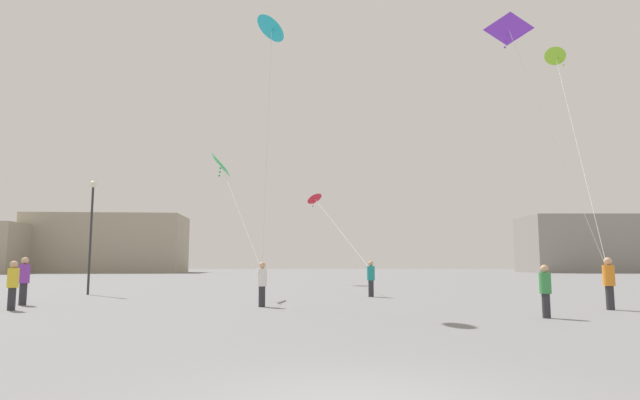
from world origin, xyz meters
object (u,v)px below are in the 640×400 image
object	(u,v)px
person_in_orange	(609,281)
building_centre_hall	(109,244)
person_in_yellow	(13,283)
kite_lime_diamond	(556,57)
person_in_white	(262,282)
person_in_teal	(371,277)
lamppost_east	(91,220)
person_in_purple	(24,279)
kite_cyan_diamond	(272,28)
person_in_green	(545,289)
kite_crimson_diamond	(314,198)
building_right_hall	(602,244)
kite_emerald_delta	(222,165)
kite_violet_delta	(509,32)

from	to	relation	value
person_in_orange	building_centre_hall	distance (m)	92.24
person_in_yellow	kite_lime_diamond	size ratio (longest dim) A/B	0.13
person_in_white	person_in_teal	xyz separation A→B (m)	(4.80, 5.98, 0.04)
lamppost_east	person_in_purple	bearing A→B (deg)	-87.12
building_centre_hall	kite_cyan_diamond	bearing A→B (deg)	-65.85
person_in_purple	kite_cyan_diamond	distance (m)	13.83
person_in_teal	lamppost_east	bearing A→B (deg)	-161.13
person_in_purple	kite_cyan_diamond	xyz separation A→B (m)	(9.68, -1.24, 9.81)
person_in_green	kite_crimson_diamond	distance (m)	28.12
kite_crimson_diamond	building_centre_hall	size ratio (longest dim) A/B	0.64
person_in_white	building_right_hall	world-z (taller)	building_right_hall
building_centre_hall	person_in_orange	bearing A→B (deg)	-59.32
person_in_orange	kite_emerald_delta	distance (m)	17.67
kite_cyan_diamond	kite_crimson_diamond	xyz separation A→B (m)	(1.92, 22.58, -4.00)
kite_crimson_diamond	building_right_hall	bearing A→B (deg)	45.56
kite_cyan_diamond	kite_lime_diamond	bearing A→B (deg)	30.87
person_in_teal	kite_cyan_diamond	world-z (taller)	kite_cyan_diamond
person_in_yellow	kite_cyan_diamond	bearing A→B (deg)	-106.46
person_in_yellow	kite_crimson_diamond	distance (m)	26.67
person_in_green	kite_crimson_diamond	bearing A→B (deg)	166.68
person_in_orange	person_in_purple	xyz separation A→B (m)	(-21.75, 2.55, 0.02)
person_in_teal	kite_violet_delta	distance (m)	12.79
building_right_hall	person_in_yellow	bearing A→B (deg)	-129.37
lamppost_east	building_right_hall	bearing A→B (deg)	46.45
person_in_teal	lamppost_east	world-z (taller)	lamppost_east
person_in_purple	person_in_green	size ratio (longest dim) A/B	1.18
kite_emerald_delta	kite_violet_delta	world-z (taller)	kite_violet_delta
building_centre_hall	kite_lime_diamond	bearing A→B (deg)	-53.45
person_in_teal	building_right_hall	size ratio (longest dim) A/B	0.06
person_in_orange	building_right_hall	world-z (taller)	building_right_hall
person_in_purple	kite_lime_diamond	bearing A→B (deg)	-41.68
person_in_orange	kite_cyan_diamond	xyz separation A→B (m)	(-12.07, 1.32, 9.83)
person_in_purple	building_right_hall	world-z (taller)	building_right_hall
building_centre_hall	person_in_green	bearing A→B (deg)	-62.05
kite_cyan_diamond	person_in_purple	bearing A→B (deg)	172.72
person_in_yellow	person_in_purple	distance (m)	2.49
kite_cyan_diamond	lamppost_east	xyz separation A→B (m)	(-10.03, 8.30, -6.91)
kite_crimson_diamond	lamppost_east	world-z (taller)	kite_crimson_diamond
kite_violet_delta	building_centre_hall	size ratio (longest dim) A/B	0.40
kite_crimson_diamond	building_right_hall	size ratio (longest dim) A/B	0.62
person_in_green	kite_crimson_diamond	xyz separation A→B (m)	(-6.66, 26.66, 5.96)
person_in_yellow	lamppost_east	size ratio (longest dim) A/B	0.29
person_in_white	kite_lime_diamond	bearing A→B (deg)	-48.76
person_in_white	person_in_teal	bearing A→B (deg)	-27.28
kite_crimson_diamond	person_in_green	bearing A→B (deg)	-75.97
person_in_orange	kite_lime_diamond	size ratio (longest dim) A/B	0.14
person_in_white	kite_crimson_diamond	size ratio (longest dim) A/B	0.10
kite_emerald_delta	person_in_green	bearing A→B (deg)	-42.14
person_in_orange	person_in_green	distance (m)	4.46
person_in_white	kite_crimson_diamond	xyz separation A→B (m)	(2.19, 22.32, 5.91)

